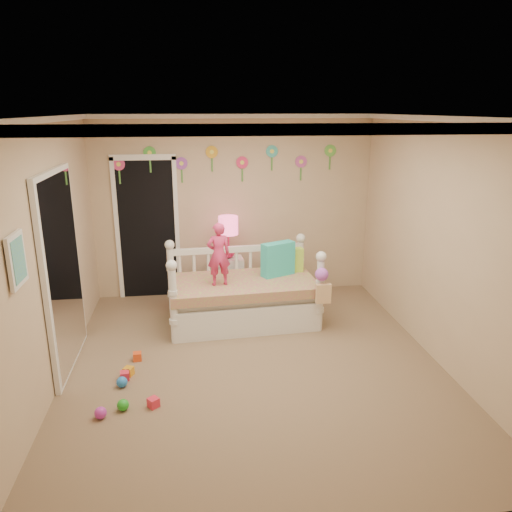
{
  "coord_description": "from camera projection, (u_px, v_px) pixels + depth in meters",
  "views": [
    {
      "loc": [
        -0.62,
        -4.73,
        2.67
      ],
      "look_at": [
        0.1,
        0.6,
        1.05
      ],
      "focal_mm": 34.39,
      "sensor_mm": 36.0,
      "label": 1
    }
  ],
  "objects": [
    {
      "name": "floor",
      "position": [
        254.0,
        364.0,
        5.34
      ],
      "size": [
        4.0,
        4.5,
        0.01
      ],
      "primitive_type": "cube",
      "color": "#7F684C",
      "rests_on": "ground"
    },
    {
      "name": "ceiling",
      "position": [
        254.0,
        116.0,
        4.58
      ],
      "size": [
        4.0,
        4.5,
        0.01
      ],
      "primitive_type": "cube",
      "color": "white",
      "rests_on": "floor"
    },
    {
      "name": "back_wall",
      "position": [
        234.0,
        207.0,
        7.09
      ],
      "size": [
        4.0,
        0.01,
        2.6
      ],
      "primitive_type": "cube",
      "color": "tan",
      "rests_on": "floor"
    },
    {
      "name": "left_wall",
      "position": [
        48.0,
        257.0,
        4.7
      ],
      "size": [
        0.01,
        4.5,
        2.6
      ],
      "primitive_type": "cube",
      "color": "tan",
      "rests_on": "floor"
    },
    {
      "name": "right_wall",
      "position": [
        440.0,
        243.0,
        5.21
      ],
      "size": [
        0.01,
        4.5,
        2.6
      ],
      "primitive_type": "cube",
      "color": "tan",
      "rests_on": "floor"
    },
    {
      "name": "crown_molding",
      "position": [
        254.0,
        120.0,
        4.59
      ],
      "size": [
        4.0,
        4.5,
        0.06
      ],
      "primitive_type": null,
      "color": "white",
      "rests_on": "ceiling"
    },
    {
      "name": "daybed",
      "position": [
        242.0,
        284.0,
        6.27
      ],
      "size": [
        1.94,
        1.12,
        1.02
      ],
      "primitive_type": null,
      "rotation": [
        0.0,
        0.0,
        0.06
      ],
      "color": "white",
      "rests_on": "floor"
    },
    {
      "name": "pillow_turquoise",
      "position": [
        278.0,
        259.0,
        6.38
      ],
      "size": [
        0.47,
        0.32,
        0.44
      ],
      "primitive_type": "cube",
      "rotation": [
        0.0,
        0.0,
        0.43
      ],
      "color": "#23B0A9",
      "rests_on": "daybed"
    },
    {
      "name": "pillow_lime",
      "position": [
        290.0,
        260.0,
        6.54
      ],
      "size": [
        0.35,
        0.15,
        0.32
      ],
      "primitive_type": "cube",
      "rotation": [
        0.0,
        0.0,
        0.09
      ],
      "color": "#B3E545",
      "rests_on": "daybed"
    },
    {
      "name": "child",
      "position": [
        219.0,
        254.0,
        5.98
      ],
      "size": [
        0.31,
        0.22,
        0.79
      ],
      "primitive_type": "imported",
      "rotation": [
        0.0,
        0.0,
        3.27
      ],
      "color": "#E2336C",
      "rests_on": "daybed"
    },
    {
      "name": "nightstand",
      "position": [
        229.0,
        280.0,
        7.0
      ],
      "size": [
        0.41,
        0.32,
        0.65
      ],
      "primitive_type": "cube",
      "rotation": [
        0.0,
        0.0,
        0.05
      ],
      "color": "white",
      "rests_on": "floor"
    },
    {
      "name": "table_lamp",
      "position": [
        228.0,
        231.0,
        6.79
      ],
      "size": [
        0.27,
        0.27,
        0.6
      ],
      "color": "#D11B51",
      "rests_on": "nightstand"
    },
    {
      "name": "closet_doorway",
      "position": [
        147.0,
        228.0,
        7.0
      ],
      "size": [
        0.9,
        0.04,
        2.07
      ],
      "primitive_type": "cube",
      "color": "black",
      "rests_on": "back_wall"
    },
    {
      "name": "flower_decals",
      "position": [
        227.0,
        163.0,
        6.89
      ],
      "size": [
        3.4,
        0.02,
        0.5
      ],
      "primitive_type": null,
      "color": "#B2668C",
      "rests_on": "back_wall"
    },
    {
      "name": "mirror_closet",
      "position": [
        63.0,
        272.0,
        5.07
      ],
      "size": [
        0.07,
        1.3,
        2.1
      ],
      "primitive_type": "cube",
      "color": "white",
      "rests_on": "left_wall"
    },
    {
      "name": "wall_picture",
      "position": [
        17.0,
        260.0,
        3.78
      ],
      "size": [
        0.05,
        0.34,
        0.42
      ],
      "primitive_type": "cube",
      "color": "white",
      "rests_on": "left_wall"
    },
    {
      "name": "hanging_bag",
      "position": [
        322.0,
        287.0,
        5.87
      ],
      "size": [
        0.2,
        0.16,
        0.36
      ],
      "primitive_type": null,
      "color": "beige",
      "rests_on": "daybed"
    },
    {
      "name": "toy_scatter",
      "position": [
        133.0,
        379.0,
        4.94
      ],
      "size": [
        0.81,
        1.31,
        0.11
      ],
      "primitive_type": null,
      "rotation": [
        0.0,
        0.0,
        -0.01
      ],
      "color": "#996666",
      "rests_on": "floor"
    }
  ]
}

